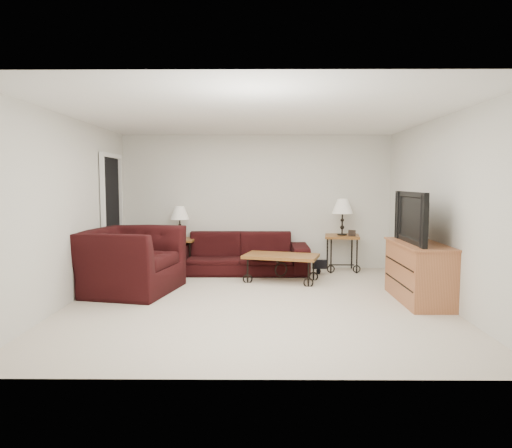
{
  "coord_description": "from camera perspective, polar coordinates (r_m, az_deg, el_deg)",
  "views": [
    {
      "loc": [
        0.05,
        -6.19,
        1.63
      ],
      "look_at": [
        0.0,
        0.7,
        1.0
      ],
      "focal_mm": 32.49,
      "sensor_mm": 36.0,
      "label": 1
    }
  ],
  "objects": [
    {
      "name": "ground",
      "position": [
        6.4,
        -0.05,
        -9.53
      ],
      "size": [
        5.0,
        5.0,
        0.0
      ],
      "primitive_type": "plane",
      "color": "beige",
      "rests_on": "ground"
    },
    {
      "name": "wall_front",
      "position": [
        3.71,
        -0.38,
        -0.65
      ],
      "size": [
        5.0,
        0.02,
        2.5
      ],
      "primitive_type": "cube",
      "color": "silver",
      "rests_on": "ground"
    },
    {
      "name": "armchair",
      "position": [
        7.12,
        -15.31,
        -4.34
      ],
      "size": [
        1.53,
        1.67,
        0.94
      ],
      "primitive_type": "imported",
      "rotation": [
        0.0,
        0.0,
        1.36
      ],
      "color": "black",
      "rests_on": "ground"
    },
    {
      "name": "side_table_left",
      "position": [
        8.62,
        -9.3,
        -3.75
      ],
      "size": [
        0.57,
        0.57,
        0.59
      ],
      "primitive_type": "cube",
      "rotation": [
        0.0,
        0.0,
        -0.04
      ],
      "color": "brown",
      "rests_on": "ground"
    },
    {
      "name": "ceiling",
      "position": [
        6.25,
        -0.05,
        13.23
      ],
      "size": [
        5.0,
        5.0,
        0.0
      ],
      "primitive_type": "plane",
      "color": "white",
      "rests_on": "wall_back"
    },
    {
      "name": "photo_frame_left",
      "position": [
        8.45,
        -10.51,
        -1.58
      ],
      "size": [
        0.12,
        0.03,
        0.1
      ],
      "primitive_type": "cube",
      "rotation": [
        0.0,
        0.0,
        0.13
      ],
      "color": "black",
      "rests_on": "side_table_left"
    },
    {
      "name": "doorway",
      "position": [
        8.26,
        -17.35,
        0.75
      ],
      "size": [
        0.08,
        0.94,
        2.04
      ],
      "primitive_type": "cube",
      "color": "black",
      "rests_on": "ground"
    },
    {
      "name": "sofa",
      "position": [
        8.31,
        -2.01,
        -3.58
      ],
      "size": [
        2.45,
        0.96,
        0.71
      ],
      "primitive_type": "imported",
      "color": "black",
      "rests_on": "ground"
    },
    {
      "name": "coffee_table",
      "position": [
        7.62,
        3.1,
        -5.43
      ],
      "size": [
        1.31,
        0.94,
        0.44
      ],
      "primitive_type": "cube",
      "rotation": [
        0.0,
        0.0,
        -0.28
      ],
      "color": "brown",
      "rests_on": "ground"
    },
    {
      "name": "backpack",
      "position": [
        8.27,
        7.72,
        -4.48
      ],
      "size": [
        0.4,
        0.32,
        0.48
      ],
      "primitive_type": "ellipsoid",
      "rotation": [
        0.0,
        0.0,
        -0.09
      ],
      "color": "black",
      "rests_on": "ground"
    },
    {
      "name": "wall_left",
      "position": [
        6.71,
        -21.95,
        1.6
      ],
      "size": [
        0.02,
        5.0,
        2.5
      ],
      "primitive_type": "cube",
      "color": "silver",
      "rests_on": "ground"
    },
    {
      "name": "throw_pillow",
      "position": [
        7.03,
        -14.25,
        -4.02
      ],
      "size": [
        0.2,
        0.44,
        0.42
      ],
      "primitive_type": "cube",
      "rotation": [
        0.0,
        0.0,
        1.36
      ],
      "color": "orange",
      "rests_on": "armchair"
    },
    {
      "name": "lamp_left",
      "position": [
        8.55,
        -9.36,
        0.18
      ],
      "size": [
        0.35,
        0.35,
        0.59
      ],
      "primitive_type": null,
      "rotation": [
        0.0,
        0.0,
        -0.04
      ],
      "color": "black",
      "rests_on": "side_table_left"
    },
    {
      "name": "wall_right",
      "position": [
        6.67,
        21.99,
        1.58
      ],
      "size": [
        0.02,
        5.0,
        2.5
      ],
      "primitive_type": "cube",
      "color": "silver",
      "rests_on": "ground"
    },
    {
      "name": "tv_stand",
      "position": [
        6.72,
        19.44,
        -5.61
      ],
      "size": [
        0.56,
        1.34,
        0.8
      ],
      "primitive_type": "cube",
      "color": "#A7613E",
      "rests_on": "ground"
    },
    {
      "name": "photo_frame_right",
      "position": [
        8.45,
        11.73,
        -1.09
      ],
      "size": [
        0.13,
        0.06,
        0.11
      ],
      "primitive_type": "cube",
      "rotation": [
        0.0,
        0.0,
        -0.36
      ],
      "color": "black",
      "rests_on": "side_table_right"
    },
    {
      "name": "television",
      "position": [
        6.62,
        19.47,
        0.76
      ],
      "size": [
        0.16,
        1.2,
        0.69
      ],
      "primitive_type": "imported",
      "rotation": [
        0.0,
        0.0,
        -1.57
      ],
      "color": "black",
      "rests_on": "tv_stand"
    },
    {
      "name": "wall_back",
      "position": [
        8.7,
        0.09,
        2.72
      ],
      "size": [
        5.0,
        0.02,
        2.5
      ],
      "primitive_type": "cube",
      "color": "silver",
      "rests_on": "ground"
    },
    {
      "name": "lamp_right",
      "position": [
        8.55,
        10.58,
        0.85
      ],
      "size": [
        0.43,
        0.43,
        0.66
      ],
      "primitive_type": null,
      "rotation": [
        0.0,
        0.0,
        -0.15
      ],
      "color": "black",
      "rests_on": "side_table_right"
    },
    {
      "name": "side_table_right",
      "position": [
        8.62,
        10.51,
        -3.53
      ],
      "size": [
        0.69,
        0.69,
        0.66
      ],
      "primitive_type": "cube",
      "rotation": [
        0.0,
        0.0,
        -0.15
      ],
      "color": "brown",
      "rests_on": "ground"
    }
  ]
}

